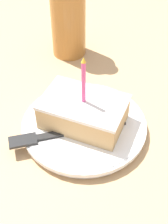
# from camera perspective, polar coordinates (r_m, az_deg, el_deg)

# --- Properties ---
(ground_plane) EXTENTS (2.40, 2.40, 0.04)m
(ground_plane) POSITION_cam_1_polar(r_m,az_deg,el_deg) (0.56, 2.87, -5.54)
(ground_plane) COLOR tan
(ground_plane) RESTS_ON ground
(plate) EXTENTS (0.21, 0.21, 0.02)m
(plate) POSITION_cam_1_polar(r_m,az_deg,el_deg) (0.54, 0.00, -2.51)
(plate) COLOR white
(plate) RESTS_ON ground_plane
(cake_slice) EXTENTS (0.09, 0.14, 0.13)m
(cake_slice) POSITION_cam_1_polar(r_m,az_deg,el_deg) (0.52, -0.02, 0.19)
(cake_slice) COLOR tan
(cake_slice) RESTS_ON plate
(fork) EXTENTS (0.13, 0.17, 0.00)m
(fork) POSITION_cam_1_polar(r_m,az_deg,el_deg) (0.51, -4.36, -3.96)
(fork) COLOR #262626
(fork) RESTS_ON plate
(bottle) EXTENTS (0.08, 0.08, 0.22)m
(bottle) POSITION_cam_1_polar(r_m,az_deg,el_deg) (0.70, -2.93, 16.98)
(bottle) COLOR #B27233
(bottle) RESTS_ON ground_plane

